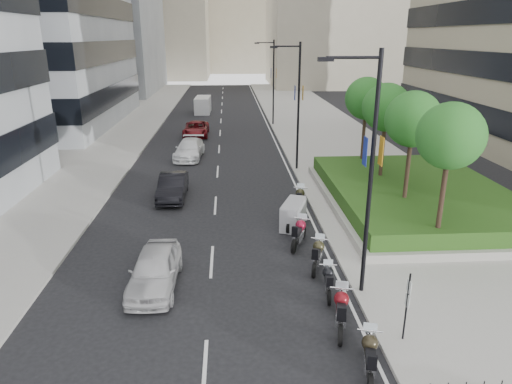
{
  "coord_description": "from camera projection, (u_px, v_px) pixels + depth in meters",
  "views": [
    {
      "loc": [
        -0.66,
        -14.0,
        9.35
      ],
      "look_at": [
        0.66,
        7.41,
        2.0
      ],
      "focal_mm": 32.0,
      "sensor_mm": 36.0,
      "label": 1
    }
  ],
  "objects": [
    {
      "name": "planter",
      "position": [
        415.0,
        201.0,
        26.2
      ],
      "size": [
        10.0,
        14.0,
        0.4
      ],
      "primitive_type": "cube",
      "color": "#A09E95",
      "rests_on": "sidewalk_right"
    },
    {
      "name": "building_grey_far",
      "position": [
        86.0,
        0.0,
        76.13
      ],
      "size": [
        22.0,
        26.0,
        30.0
      ],
      "primitive_type": "cube",
      "color": "gray",
      "rests_on": "ground"
    },
    {
      "name": "sidewalk_right",
      "position": [
        326.0,
        135.0,
        45.12
      ],
      "size": [
        10.0,
        100.0,
        0.15
      ],
      "primitive_type": "cube",
      "color": "#9E9B93",
      "rests_on": "ground"
    },
    {
      "name": "car_b",
      "position": [
        173.0,
        186.0,
        27.58
      ],
      "size": [
        1.57,
        4.47,
        1.47
      ],
      "primitive_type": "imported",
      "rotation": [
        0.0,
        0.0,
        -0.0
      ],
      "color": "black",
      "rests_on": "ground"
    },
    {
      "name": "sidewalk_left",
      "position": [
        111.0,
        138.0,
        43.9
      ],
      "size": [
        8.0,
        100.0,
        0.15
      ],
      "primitive_type": "cube",
      "color": "#9E9B93",
      "rests_on": "ground"
    },
    {
      "name": "motorcycle_3",
      "position": [
        318.0,
        255.0,
        19.26
      ],
      "size": [
        0.98,
        2.18,
        1.13
      ],
      "rotation": [
        0.0,
        0.0,
        1.23
      ],
      "color": "black",
      "rests_on": "ground"
    },
    {
      "name": "lane_centre",
      "position": [
        220.0,
        137.0,
        44.53
      ],
      "size": [
        0.12,
        100.0,
        0.01
      ],
      "primitive_type": "cube",
      "color": "silver",
      "rests_on": "ground"
    },
    {
      "name": "lane_edge",
      "position": [
        273.0,
        136.0,
        44.83
      ],
      "size": [
        0.12,
        100.0,
        0.01
      ],
      "primitive_type": "cube",
      "color": "silver",
      "rests_on": "ground"
    },
    {
      "name": "tree_0",
      "position": [
        451.0,
        137.0,
        18.8
      ],
      "size": [
        2.8,
        2.8,
        6.3
      ],
      "color": "#332319",
      "rests_on": "planter"
    },
    {
      "name": "ground",
      "position": [
        250.0,
        312.0,
        16.29
      ],
      "size": [
        160.0,
        160.0,
        0.0
      ],
      "primitive_type": "plane",
      "color": "black",
      "rests_on": "ground"
    },
    {
      "name": "hedge",
      "position": [
        416.0,
        191.0,
        26.01
      ],
      "size": [
        9.4,
        13.4,
        0.8
      ],
      "primitive_type": "cube",
      "color": "#284E16",
      "rests_on": "planter"
    },
    {
      "name": "car_a",
      "position": [
        155.0,
        269.0,
        17.72
      ],
      "size": [
        1.89,
        4.46,
        1.51
      ],
      "primitive_type": "imported",
      "rotation": [
        0.0,
        0.0,
        -0.03
      ],
      "color": "#BCBBBE",
      "rests_on": "ground"
    },
    {
      "name": "delivery_van",
      "position": [
        203.0,
        106.0,
        58.16
      ],
      "size": [
        1.98,
        4.8,
        1.99
      ],
      "rotation": [
        0.0,
        0.0,
        -0.04
      ],
      "color": "white",
      "rests_on": "ground"
    },
    {
      "name": "motorcycle_6",
      "position": [
        300.0,
        199.0,
        25.65
      ],
      "size": [
        0.85,
        2.37,
        1.19
      ],
      "rotation": [
        0.0,
        0.0,
        1.35
      ],
      "color": "black",
      "rests_on": "ground"
    },
    {
      "name": "tree_3",
      "position": [
        366.0,
        99.0,
        30.13
      ],
      "size": [
        2.8,
        2.8,
        6.3
      ],
      "color": "#332319",
      "rests_on": "planter"
    },
    {
      "name": "tree_2",
      "position": [
        386.0,
        108.0,
        26.36
      ],
      "size": [
        2.8,
        2.8,
        6.3
      ],
      "color": "#332319",
      "rests_on": "planter"
    },
    {
      "name": "lamp_post_1",
      "position": [
        296.0,
        101.0,
        31.89
      ],
      "size": [
        2.34,
        0.45,
        9.0
      ],
      "color": "black",
      "rests_on": "ground"
    },
    {
      "name": "motorcycle_5",
      "position": [
        293.0,
        214.0,
        23.41
      ],
      "size": [
        1.65,
        2.4,
        1.35
      ],
      "rotation": [
        0.0,
        0.0,
        1.2
      ],
      "color": "black",
      "rests_on": "ground"
    },
    {
      "name": "building_cream_left",
      "position": [
        150.0,
        1.0,
        104.16
      ],
      "size": [
        26.0,
        24.0,
        34.0
      ],
      "primitive_type": "cube",
      "color": "#B7AD93",
      "rests_on": "ground"
    },
    {
      "name": "motorcycle_4",
      "position": [
        299.0,
        233.0,
        21.33
      ],
      "size": [
        1.13,
        2.21,
        1.17
      ],
      "rotation": [
        0.0,
        0.0,
        1.16
      ],
      "color": "black",
      "rests_on": "ground"
    },
    {
      "name": "lamp_post_0",
      "position": [
        367.0,
        166.0,
        15.84
      ],
      "size": [
        2.34,
        0.45,
        9.0
      ],
      "color": "black",
      "rests_on": "ground"
    },
    {
      "name": "car_d",
      "position": [
        196.0,
        129.0,
        44.75
      ],
      "size": [
        2.42,
        5.16,
        1.43
      ],
      "primitive_type": "imported",
      "rotation": [
        0.0,
        0.0,
        -0.01
      ],
      "color": "maroon",
      "rests_on": "ground"
    },
    {
      "name": "motorcycle_1",
      "position": [
        341.0,
        311.0,
        15.25
      ],
      "size": [
        0.89,
        2.38,
        1.2
      ],
      "rotation": [
        0.0,
        0.0,
        1.33
      ],
      "color": "black",
      "rests_on": "ground"
    },
    {
      "name": "parking_sign",
      "position": [
        407.0,
        303.0,
        14.21
      ],
      "size": [
        0.06,
        0.32,
        2.5
      ],
      "color": "black",
      "rests_on": "ground"
    },
    {
      "name": "tree_1",
      "position": [
        413.0,
        120.0,
        22.58
      ],
      "size": [
        2.8,
        2.8,
        6.3
      ],
      "color": "#332319",
      "rests_on": "planter"
    },
    {
      "name": "motorcycle_2",
      "position": [
        328.0,
        281.0,
        17.31
      ],
      "size": [
        0.67,
        2.01,
        1.01
      ],
      "rotation": [
        0.0,
        0.0,
        1.42
      ],
      "color": "black",
      "rests_on": "ground"
    },
    {
      "name": "motorcycle_0",
      "position": [
        370.0,
        356.0,
        13.16
      ],
      "size": [
        0.85,
        2.22,
        1.12
      ],
      "rotation": [
        0.0,
        0.0,
        1.32
      ],
      "color": "black",
      "rests_on": "ground"
    },
    {
      "name": "lamp_post_2",
      "position": [
        272.0,
        78.0,
        48.88
      ],
      "size": [
        2.34,
        0.45,
        9.0
      ],
      "color": "black",
      "rests_on": "ground"
    },
    {
      "name": "car_c",
      "position": [
        189.0,
        149.0,
        36.67
      ],
      "size": [
        2.46,
        5.22,
        1.47
      ],
      "primitive_type": "imported",
      "rotation": [
        0.0,
        0.0,
        -0.08
      ],
      "color": "white",
      "rests_on": "ground"
    }
  ]
}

